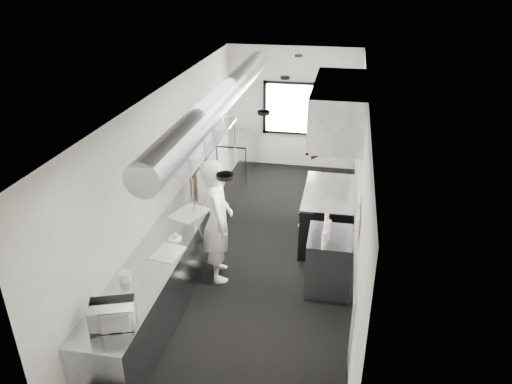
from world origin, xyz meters
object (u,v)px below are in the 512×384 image
at_px(squeeze_bottle_c, 326,228).
at_px(squeeze_bottle_b, 325,235).
at_px(range, 327,215).
at_px(bottle_station, 329,262).
at_px(deli_tub_a, 112,302).
at_px(far_work_table, 237,156).
at_px(small_plate, 175,238).
at_px(squeeze_bottle_a, 324,239).
at_px(cutting_board, 190,213).
at_px(deli_tub_b, 125,276).
at_px(plate_stack_a, 194,149).
at_px(prep_counter, 185,240).
at_px(squeeze_bottle_d, 329,225).
at_px(squeeze_bottle_e, 327,219).
at_px(exhaust_hood, 338,108).
at_px(plate_stack_b, 196,142).
at_px(plate_stack_d, 217,119).
at_px(microwave, 112,314).
at_px(line_cook, 217,221).
at_px(plate_stack_c, 205,132).
at_px(pass_shelf, 206,144).

bearing_deg(squeeze_bottle_c, squeeze_bottle_b, -91.28).
distance_m(range, squeeze_bottle_b, 1.63).
height_order(bottle_station, deli_tub_a, deli_tub_a).
relative_size(far_work_table, squeeze_bottle_c, 6.33).
distance_m(small_plate, squeeze_bottle_a, 2.11).
relative_size(small_plate, cutting_board, 0.34).
height_order(range, squeeze_bottle_a, squeeze_bottle_a).
bearing_deg(far_work_table, deli_tub_b, -91.79).
bearing_deg(bottle_station, plate_stack_a, 157.52).
distance_m(prep_counter, far_work_table, 3.70).
bearing_deg(bottle_station, squeeze_bottle_d, 103.53).
relative_size(deli_tub_a, squeeze_bottle_e, 0.69).
xyz_separation_m(exhaust_hood, squeeze_bottle_e, (-0.03, -1.09, -1.40)).
bearing_deg(exhaust_hood, squeeze_bottle_b, -91.13).
relative_size(plate_stack_b, squeeze_bottle_c, 1.58).
height_order(cutting_board, squeeze_bottle_a, squeeze_bottle_a).
bearing_deg(squeeze_bottle_c, plate_stack_d, 132.68).
relative_size(bottle_station, small_plate, 4.70).
relative_size(microwave, plate_stack_a, 1.63).
height_order(line_cook, squeeze_bottle_b, line_cook).
xyz_separation_m(deli_tub_a, squeeze_bottle_e, (2.32, 2.35, 0.05)).
distance_m(deli_tub_a, plate_stack_d, 4.59).
bearing_deg(range, squeeze_bottle_e, -88.68).
distance_m(exhaust_hood, far_work_table, 3.88).
distance_m(range, far_work_table, 3.32).
bearing_deg(squeeze_bottle_a, deli_tub_b, -151.49).
height_order(exhaust_hood, line_cook, exhaust_hood).
distance_m(small_plate, squeeze_bottle_e, 2.26).
relative_size(exhaust_hood, squeeze_bottle_c, 11.60).
bearing_deg(plate_stack_b, range, 3.64).
height_order(prep_counter, plate_stack_b, plate_stack_b).
height_order(microwave, squeeze_bottle_d, microwave).
bearing_deg(squeeze_bottle_e, prep_counter, -177.23).
bearing_deg(range, deli_tub_a, -123.74).
bearing_deg(microwave, range, 40.92).
xyz_separation_m(far_work_table, plate_stack_c, (-0.08, -2.11, 1.28)).
bearing_deg(deli_tub_b, range, 51.47).
bearing_deg(pass_shelf, microwave, -88.75).
xyz_separation_m(pass_shelf, squeeze_bottle_c, (2.26, -1.67, -0.54)).
xyz_separation_m(line_cook, cutting_board, (-0.52, 0.26, -0.07)).
bearing_deg(squeeze_bottle_e, deli_tub_a, -134.70).
relative_size(line_cook, microwave, 4.40).
distance_m(bottle_station, squeeze_bottle_e, 0.63).
bearing_deg(far_work_table, small_plate, -88.53).
bearing_deg(prep_counter, pass_shelf, 91.56).
xyz_separation_m(far_work_table, deli_tub_b, (-0.17, -5.46, 0.50)).
bearing_deg(deli_tub_a, squeeze_bottle_d, 42.73).
height_order(range, deli_tub_b, deli_tub_b).
relative_size(plate_stack_a, squeeze_bottle_c, 1.44).
bearing_deg(microwave, pass_shelf, 71.95).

